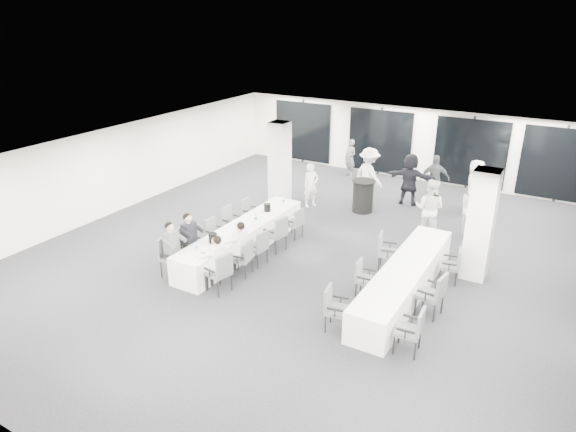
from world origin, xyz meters
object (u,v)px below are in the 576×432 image
chair_main_right_second (244,256)px  chair_main_right_far (296,221)px  chair_side_left_mid (363,276)px  standing_guest_b (430,205)px  chair_side_right_far (453,263)px  ice_bucket_near (213,238)px  chair_side_left_near (334,306)px  standing_guest_g (350,156)px  standing_guest_f (410,176)px  chair_main_left_far (249,211)px  cocktail_table (363,196)px  standing_guest_c (369,171)px  standing_guest_h (474,205)px  standing_guest_a (311,182)px  chair_main_right_fourth (278,232)px  chair_side_right_near (413,328)px  chair_main_right_mid (259,246)px  banquet_table_main (243,239)px  chair_main_right_near (221,271)px  chair_main_left_second (186,243)px  standing_guest_d (435,176)px  chair_main_left_mid (214,231)px  banquet_table_side (404,280)px  standing_guest_e (475,183)px  ice_bucket_far (267,207)px  chair_main_left_fourth (230,220)px  chair_main_left_near (169,254)px  chair_side_left_far (385,249)px  chair_side_right_mid (434,293)px

chair_main_right_second → chair_main_right_far: chair_main_right_second is taller
chair_side_left_mid → standing_guest_b: standing_guest_b is taller
chair_side_right_far → ice_bucket_near: 5.98m
chair_side_left_near → standing_guest_g: (-4.00, 9.93, 0.30)m
standing_guest_f → chair_main_left_far: bearing=44.9°
cocktail_table → chair_side_left_mid: bearing=-67.5°
chair_side_left_near → standing_guest_c: 7.99m
standing_guest_b → standing_guest_c: standing_guest_c is taller
standing_guest_h → standing_guest_a: bearing=52.7°
chair_main_right_fourth → chair_side_left_near: 3.92m
chair_side_right_near → chair_main_right_mid: bearing=66.4°
standing_guest_c → standing_guest_h: standing_guest_c is taller
banquet_table_main → standing_guest_a: standing_guest_a is taller
chair_main_right_near → chair_side_left_near: chair_main_right_near is taller
chair_main_left_second → standing_guest_c: (2.31, 6.87, 0.49)m
chair_main_left_second → standing_guest_b: (4.98, 4.89, 0.42)m
chair_side_left_near → standing_guest_a: standing_guest_a is taller
chair_main_right_far → chair_side_left_near: size_ratio=0.95×
chair_main_right_mid → standing_guest_d: 7.46m
chair_main_left_mid → standing_guest_a: (0.82, 4.26, 0.36)m
standing_guest_f → chair_main_right_fourth: bearing=64.8°
banquet_table_main → chair_side_left_mid: size_ratio=5.73×
chair_main_right_fourth → chair_main_right_far: 1.02m
banquet_table_side → standing_guest_d: size_ratio=2.61×
standing_guest_e → chair_main_left_second: bearing=144.2°
standing_guest_d → chair_main_right_far: bearing=39.2°
ice_bucket_far → ice_bucket_near: bearing=-90.7°
chair_main_left_fourth → chair_main_right_far: size_ratio=1.03×
chair_main_left_near → standing_guest_f: 8.73m
chair_main_right_fourth → ice_bucket_far: size_ratio=4.46×
chair_main_right_far → chair_main_right_mid: bearing=-173.6°
chair_main_left_mid → chair_side_right_far: size_ratio=0.94×
chair_main_left_near → standing_guest_f: standing_guest_f is taller
chair_main_right_mid → banquet_table_main: bearing=67.7°
standing_guest_g → chair_side_left_mid: bearing=-37.3°
standing_guest_d → ice_bucket_near: 8.51m
chair_side_left_far → standing_guest_b: 2.64m
chair_side_left_near → chair_side_left_mid: chair_side_left_near is taller
chair_main_left_second → standing_guest_g: (0.62, 9.17, 0.26)m
banquet_table_main → chair_main_right_mid: (0.83, -0.45, 0.17)m
chair_main_left_mid → ice_bucket_far: size_ratio=3.76×
chair_side_right_mid → ice_bucket_near: bearing=104.2°
standing_guest_e → standing_guest_f: size_ratio=1.00×
standing_guest_a → ice_bucket_near: 5.29m
standing_guest_h → ice_bucket_near: size_ratio=7.96×
standing_guest_a → standing_guest_h: (5.25, 0.12, 0.16)m
cocktail_table → chair_side_right_far: size_ratio=1.17×
banquet_table_side → standing_guest_h: standing_guest_h is taller
standing_guest_g → ice_bucket_far: size_ratio=7.42×
standing_guest_b → chair_side_right_far: bearing=119.2°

